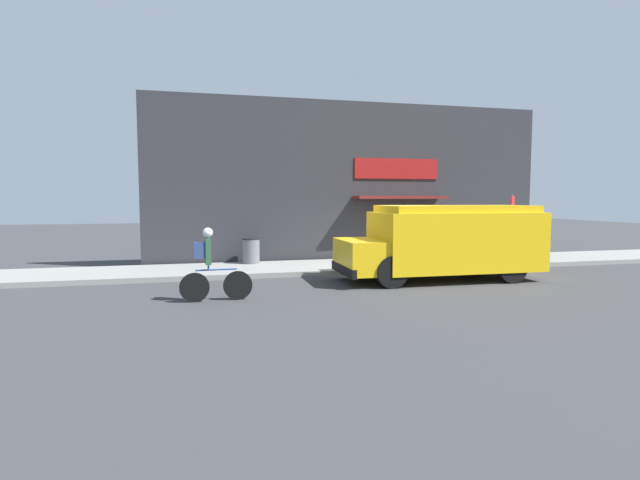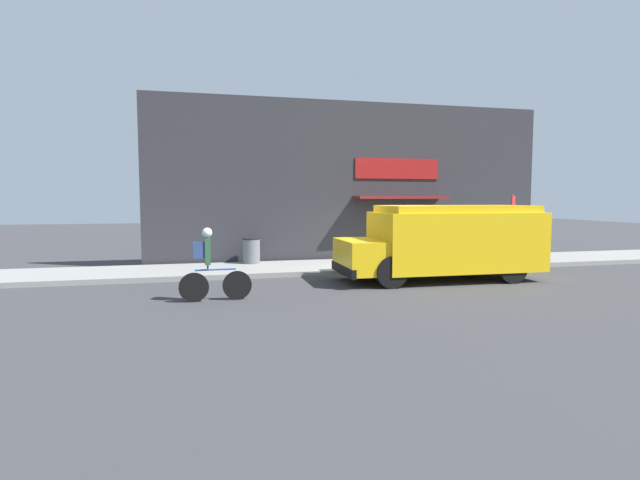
# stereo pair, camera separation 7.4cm
# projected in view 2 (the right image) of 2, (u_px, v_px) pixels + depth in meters

# --- Properties ---
(ground_plane) EXTENTS (70.00, 70.00, 0.00)m
(ground_plane) POSITION_uv_depth(u_px,v_px,m) (384.00, 274.00, 15.36)
(ground_plane) COLOR #38383A
(sidewalk) EXTENTS (28.00, 2.79, 0.15)m
(sidewalk) POSITION_uv_depth(u_px,v_px,m) (368.00, 265.00, 16.70)
(sidewalk) COLOR gray
(sidewalk) RESTS_ON ground_plane
(storefront) EXTENTS (14.68, 1.00, 5.77)m
(storefront) POSITION_uv_depth(u_px,v_px,m) (355.00, 183.00, 18.03)
(storefront) COLOR #2D2D33
(storefront) RESTS_ON ground_plane
(school_bus) EXTENTS (5.71, 2.69, 2.11)m
(school_bus) POSITION_uv_depth(u_px,v_px,m) (446.00, 241.00, 14.11)
(school_bus) COLOR yellow
(school_bus) RESTS_ON ground_plane
(cyclist) EXTENTS (1.63, 0.22, 1.66)m
(cyclist) POSITION_uv_depth(u_px,v_px,m) (210.00, 265.00, 11.18)
(cyclist) COLOR black
(cyclist) RESTS_ON ground_plane
(stop_sign_post) EXTENTS (0.45, 0.45, 2.30)m
(stop_sign_post) POSITION_uv_depth(u_px,v_px,m) (512.00, 217.00, 16.82)
(stop_sign_post) COLOR slate
(stop_sign_post) RESTS_ON sidewalk
(trash_bin) EXTENTS (0.59, 0.59, 0.84)m
(trash_bin) POSITION_uv_depth(u_px,v_px,m) (251.00, 251.00, 16.65)
(trash_bin) COLOR slate
(trash_bin) RESTS_ON sidewalk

